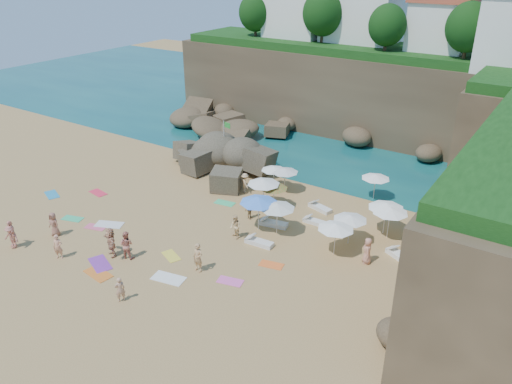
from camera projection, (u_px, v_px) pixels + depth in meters
The scene contains 52 objects.
ground at pixel (207, 227), 34.07m from camera, with size 120.00×120.00×0.00m, color tan.
seawater at pixel (373, 118), 56.61m from camera, with size 120.00×120.00×0.00m, color #0C4751.
cliff_back at pixel (377, 95), 50.13m from camera, with size 44.00×8.00×8.00m, color brown.
rock_promontory at pixel (221, 134), 51.58m from camera, with size 12.00×7.00×2.00m, color brown, non-canonical shape.
clifftop_buildings at pixel (398, 20), 47.12m from camera, with size 28.48×9.48×7.00m.
clifftop_trees at pixel (393, 28), 41.49m from camera, with size 35.60×23.82×4.40m.
marina_masts at pixel (252, 74), 63.54m from camera, with size 3.10×0.10×6.00m.
rock_outcrop at pixel (217, 172), 42.58m from camera, with size 7.58×5.69×3.03m, color brown, non-canonical shape.
flag_pole at pixel (225, 137), 42.85m from camera, with size 0.79×0.21×4.09m.
parasol_0 at pixel (274, 168), 38.93m from camera, with size 2.01×2.01×1.90m.
parasol_1 at pixel (285, 170), 38.40m from camera, with size 2.09×2.09×1.98m.
parasol_2 at pixel (376, 176), 37.22m from camera, with size 2.14×2.14×2.03m.
parasol_3 at pixel (350, 217), 31.37m from camera, with size 2.18×2.18×2.06m.
parasol_4 at pixel (486, 220), 31.13m from camera, with size 2.15×2.15×2.03m.
parasol_5 at pixel (264, 182), 35.85m from camera, with size 2.38×2.38×2.25m.
parasol_6 at pixel (274, 186), 35.87m from camera, with size 2.03×2.03×1.92m.
parasol_7 at pixel (386, 206), 32.46m from camera, with size 2.39×2.39×2.26m.
parasol_8 at pixel (390, 210), 31.99m from camera, with size 2.34×2.34×2.21m.
parasol_9 at pixel (277, 206), 32.45m from camera, with size 2.37×2.37×2.24m.
parasol_10 at pixel (259, 200), 32.90m from camera, with size 2.54×2.54×2.40m.
parasol_11 at pixel (336, 226), 30.19m from camera, with size 2.26×2.26×2.14m.
lounger_0 at pixel (315, 222), 34.46m from camera, with size 1.72×0.57×0.27m, color silver.
lounger_1 at pixel (320, 208), 36.32m from camera, with size 1.88×0.63×0.29m, color silver.
lounger_2 at pixel (274, 224), 34.20m from camera, with size 1.96×0.65×0.30m, color silver.
lounger_3 at pixel (277, 210), 36.11m from camera, with size 1.60×0.53×0.25m, color white.
lounger_4 at pixel (400, 256), 30.52m from camera, with size 1.95×0.65×0.30m, color white.
lounger_5 at pixel (259, 243), 31.98m from camera, with size 1.88×0.63×0.29m, color silver.
towel_0 at pixel (52, 195), 38.64m from camera, with size 1.64×0.82×0.03m, color teal.
towel_1 at pixel (96, 227), 34.05m from camera, with size 1.47×0.74×0.03m, color #E05779.
towel_2 at pixel (98, 274), 29.10m from camera, with size 1.83×0.91×0.03m, color orange.
towel_3 at pixel (73, 219), 35.15m from camera, with size 1.48×0.74×0.03m, color #34B978.
towel_4 at pixel (171, 256), 30.81m from camera, with size 1.45×0.72×0.03m, color yellow.
towel_5 at pixel (109, 225), 34.37m from camera, with size 1.90×0.95×0.03m, color silver.
towel_6 at pixel (100, 264), 30.03m from camera, with size 1.90×0.95×0.03m, color purple.
towel_7 at pixel (98, 193), 38.94m from camera, with size 1.56×0.78×0.03m, color #EB2944.
towel_9 at pixel (230, 281), 28.43m from camera, with size 1.47×0.74×0.03m, color #EC5CB0.
towel_10 at pixel (271, 265), 29.94m from camera, with size 1.45×0.72×0.03m, color orange.
towel_11 at pixel (225, 203), 37.35m from camera, with size 1.54×0.77×0.03m, color #39C77C.
towel_13 at pixel (168, 278), 28.68m from camera, with size 1.93×0.96×0.03m, color white.
person_stand_0 at pixel (58, 247), 30.28m from camera, with size 0.59×0.38×1.61m, color tan.
person_stand_1 at pixel (126, 245), 30.29m from camera, with size 0.88×0.69×1.82m, color #C17360.
person_stand_2 at pixel (245, 183), 38.73m from camera, with size 1.02×0.42×1.59m, color tan.
person_stand_3 at pixel (250, 209), 34.91m from camera, with size 0.86×0.36×1.47m, color #99794C.
person_stand_4 at pixel (367, 251), 29.82m from camera, with size 0.82×0.45×1.68m, color tan.
person_stand_5 at pixel (269, 157), 43.72m from camera, with size 1.36×0.39×1.47m, color #BB745D.
person_stand_6 at pixel (120, 289), 26.56m from camera, with size 0.54×0.35×1.48m, color tan.
person_lie_0 at pixel (13, 245), 31.58m from camera, with size 1.00×1.55×0.41m, color #BD6E5E.
person_lie_1 at pixel (14, 244), 31.69m from camera, with size 1.08×1.85×0.45m, color #F8A68D.
person_lie_2 at pixel (56, 233), 32.97m from camera, with size 0.81×1.65×0.44m, color #965F4B.
person_lie_3 at pixel (112, 252), 30.78m from camera, with size 1.74×1.88×0.50m, color tan.
person_lie_4 at pixel (199, 268), 29.30m from camera, with size 0.65×1.79×0.43m, color tan.
person_lie_5 at pixel (235, 234), 32.63m from camera, with size 0.78×1.61×0.61m, color #ECC286.
Camera 1 is at (19.19, -22.90, 16.90)m, focal length 35.00 mm.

